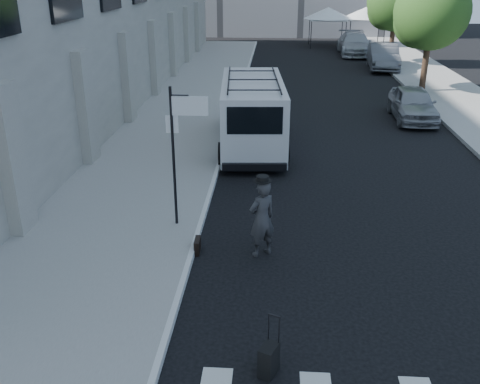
# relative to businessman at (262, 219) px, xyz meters

# --- Properties ---
(ground) EXTENTS (120.00, 120.00, 0.00)m
(ground) POSITION_rel_businessman_xyz_m (0.40, -2.00, -0.92)
(ground) COLOR black
(ground) RESTS_ON ground
(sidewalk_left) EXTENTS (4.50, 48.00, 0.15)m
(sidewalk_left) POSITION_rel_businessman_xyz_m (-3.85, 14.00, -0.84)
(sidewalk_left) COLOR gray
(sidewalk_left) RESTS_ON ground
(sidewalk_right) EXTENTS (4.00, 56.00, 0.15)m
(sidewalk_right) POSITION_rel_businessman_xyz_m (9.40, 18.00, -0.84)
(sidewalk_right) COLOR gray
(sidewalk_right) RESTS_ON ground
(sign_pole) EXTENTS (1.03, 0.07, 3.50)m
(sign_pole) POSITION_rel_businessman_xyz_m (-1.96, 1.20, 1.73)
(sign_pole) COLOR black
(sign_pole) RESTS_ON sidewalk_left
(tree_near) EXTENTS (3.80, 3.83, 6.03)m
(tree_near) POSITION_rel_businessman_xyz_m (7.90, 18.15, 3.06)
(tree_near) COLOR black
(tree_near) RESTS_ON ground
(tree_far) EXTENTS (3.80, 3.83, 6.03)m
(tree_far) POSITION_rel_businessman_xyz_m (7.90, 27.15, 3.06)
(tree_far) COLOR black
(tree_far) RESTS_ON ground
(tent_left) EXTENTS (4.00, 4.00, 3.20)m
(tent_left) POSITION_rel_businessman_xyz_m (4.40, 36.00, 1.79)
(tent_left) COLOR black
(tent_left) RESTS_ON ground
(tent_right) EXTENTS (4.00, 4.00, 3.20)m
(tent_right) POSITION_rel_businessman_xyz_m (7.60, 36.50, 1.79)
(tent_right) COLOR black
(tent_right) RESTS_ON ground
(businessman) EXTENTS (0.80, 0.75, 1.84)m
(businessman) POSITION_rel_businessman_xyz_m (0.00, 0.00, 0.00)
(businessman) COLOR #323234
(businessman) RESTS_ON ground
(briefcase) EXTENTS (0.13, 0.44, 0.34)m
(briefcase) POSITION_rel_businessman_xyz_m (-1.50, 0.00, -0.75)
(briefcase) COLOR black
(briefcase) RESTS_ON ground
(suitcase) EXTENTS (0.37, 0.44, 1.05)m
(suitcase) POSITION_rel_businessman_xyz_m (0.24, -3.97, -0.64)
(suitcase) COLOR black
(suitcase) RESTS_ON ground
(cargo_van) EXTENTS (2.68, 6.72, 2.47)m
(cargo_van) POSITION_rel_businessman_xyz_m (-0.60, 8.18, 0.35)
(cargo_van) COLOR silver
(cargo_van) RESTS_ON ground
(parked_car_a) EXTENTS (1.80, 4.26, 1.44)m
(parked_car_a) POSITION_rel_businessman_xyz_m (6.21, 12.44, -0.20)
(parked_car_a) COLOR gray
(parked_car_a) RESTS_ON ground
(parked_car_b) EXTENTS (2.15, 5.16, 1.66)m
(parked_car_b) POSITION_rel_businessman_xyz_m (7.20, 25.27, -0.09)
(parked_car_b) COLOR #55575C
(parked_car_b) RESTS_ON ground
(parked_car_c) EXTENTS (2.33, 5.69, 1.65)m
(parked_car_c) POSITION_rel_businessman_xyz_m (6.16, 31.52, -0.09)
(parked_car_c) COLOR #ACAFB4
(parked_car_c) RESTS_ON ground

